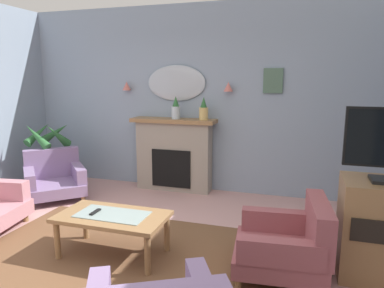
{
  "coord_description": "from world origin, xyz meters",
  "views": [
    {
      "loc": [
        1.59,
        -2.56,
        1.79
      ],
      "look_at": [
        0.28,
        1.6,
        0.97
      ],
      "focal_mm": 32.99,
      "sensor_mm": 36.0,
      "label": 1
    }
  ],
  "objects_px": {
    "wall_mirror": "(176,83)",
    "potted_plant_corner_palm": "(49,157)",
    "fireplace": "(174,155)",
    "mantel_vase_centre": "(176,109)",
    "wall_sconce_left": "(127,86)",
    "framed_picture": "(273,81)",
    "armchair_beside_couch": "(54,178)",
    "wall_sconce_right": "(228,87)",
    "tv_remote": "(95,212)",
    "armchair_near_fireplace": "(289,243)",
    "coffee_table": "(113,220)",
    "mantel_vase_left": "(204,110)"
  },
  "relations": [
    {
      "from": "fireplace",
      "to": "potted_plant_corner_palm",
      "type": "relative_size",
      "value": 1.21
    },
    {
      "from": "wall_sconce_right",
      "to": "coffee_table",
      "type": "xyz_separation_m",
      "value": [
        -0.68,
        -2.33,
        -1.28
      ]
    },
    {
      "from": "framed_picture",
      "to": "tv_remote",
      "type": "height_order",
      "value": "framed_picture"
    },
    {
      "from": "fireplace",
      "to": "armchair_near_fireplace",
      "type": "bearing_deg",
      "value": -47.45
    },
    {
      "from": "mantel_vase_centre",
      "to": "armchair_beside_couch",
      "type": "xyz_separation_m",
      "value": [
        -1.65,
        -0.87,
        -1.01
      ]
    },
    {
      "from": "wall_sconce_right",
      "to": "potted_plant_corner_palm",
      "type": "distance_m",
      "value": 3.11
    },
    {
      "from": "wall_sconce_left",
      "to": "potted_plant_corner_palm",
      "type": "bearing_deg",
      "value": -151.21
    },
    {
      "from": "mantel_vase_left",
      "to": "framed_picture",
      "type": "distance_m",
      "value": 1.11
    },
    {
      "from": "wall_sconce_right",
      "to": "armchair_near_fireplace",
      "type": "xyz_separation_m",
      "value": [
        1.04,
        -2.15,
        -1.35
      ]
    },
    {
      "from": "wall_mirror",
      "to": "armchair_beside_couch",
      "type": "bearing_deg",
      "value": -146.9
    },
    {
      "from": "fireplace",
      "to": "mantel_vase_centre",
      "type": "height_order",
      "value": "mantel_vase_centre"
    },
    {
      "from": "wall_sconce_right",
      "to": "potted_plant_corner_palm",
      "type": "xyz_separation_m",
      "value": [
        -2.83,
        -0.62,
        -1.15
      ]
    },
    {
      "from": "tv_remote",
      "to": "mantel_vase_centre",
      "type": "bearing_deg",
      "value": 88.34
    },
    {
      "from": "mantel_vase_left",
      "to": "framed_picture",
      "type": "height_order",
      "value": "framed_picture"
    },
    {
      "from": "wall_sconce_right",
      "to": "coffee_table",
      "type": "distance_m",
      "value": 2.74
    },
    {
      "from": "wall_sconce_right",
      "to": "tv_remote",
      "type": "distance_m",
      "value": 2.78
    },
    {
      "from": "fireplace",
      "to": "armchair_near_fireplace",
      "type": "relative_size",
      "value": 1.52
    },
    {
      "from": "mantel_vase_centre",
      "to": "potted_plant_corner_palm",
      "type": "height_order",
      "value": "mantel_vase_centre"
    },
    {
      "from": "wall_sconce_left",
      "to": "potted_plant_corner_palm",
      "type": "distance_m",
      "value": 1.72
    },
    {
      "from": "coffee_table",
      "to": "armchair_beside_couch",
      "type": "distance_m",
      "value": 2.22
    },
    {
      "from": "mantel_vase_centre",
      "to": "potted_plant_corner_palm",
      "type": "xyz_separation_m",
      "value": [
        -2.03,
        -0.5,
        -0.8
      ]
    },
    {
      "from": "mantel_vase_centre",
      "to": "armchair_beside_couch",
      "type": "bearing_deg",
      "value": -152.12
    },
    {
      "from": "fireplace",
      "to": "armchair_beside_couch",
      "type": "xyz_separation_m",
      "value": [
        -1.6,
        -0.9,
        -0.27
      ]
    },
    {
      "from": "armchair_beside_couch",
      "to": "mantel_vase_left",
      "type": "bearing_deg",
      "value": 22.57
    },
    {
      "from": "mantel_vase_left",
      "to": "armchair_near_fireplace",
      "type": "relative_size",
      "value": 0.39
    },
    {
      "from": "mantel_vase_left",
      "to": "armchair_beside_couch",
      "type": "distance_m",
      "value": 2.49
    },
    {
      "from": "wall_mirror",
      "to": "framed_picture",
      "type": "bearing_deg",
      "value": 0.38
    },
    {
      "from": "fireplace",
      "to": "armchair_beside_couch",
      "type": "bearing_deg",
      "value": -150.61
    },
    {
      "from": "armchair_near_fireplace",
      "to": "tv_remote",
      "type": "bearing_deg",
      "value": -173.92
    },
    {
      "from": "wall_mirror",
      "to": "potted_plant_corner_palm",
      "type": "height_order",
      "value": "wall_mirror"
    },
    {
      "from": "tv_remote",
      "to": "armchair_near_fireplace",
      "type": "xyz_separation_m",
      "value": [
        1.9,
        0.2,
        -0.15
      ]
    },
    {
      "from": "mantel_vase_left",
      "to": "potted_plant_corner_palm",
      "type": "relative_size",
      "value": 0.31
    },
    {
      "from": "framed_picture",
      "to": "armchair_beside_couch",
      "type": "xyz_separation_m",
      "value": [
        -3.1,
        -1.05,
        -1.44
      ]
    },
    {
      "from": "wall_mirror",
      "to": "coffee_table",
      "type": "relative_size",
      "value": 0.87
    },
    {
      "from": "wall_mirror",
      "to": "framed_picture",
      "type": "xyz_separation_m",
      "value": [
        1.5,
        0.01,
        0.04
      ]
    },
    {
      "from": "framed_picture",
      "to": "coffee_table",
      "type": "xyz_separation_m",
      "value": [
        -1.33,
        -2.39,
        -1.37
      ]
    },
    {
      "from": "wall_sconce_right",
      "to": "framed_picture",
      "type": "relative_size",
      "value": 0.39
    },
    {
      "from": "armchair_beside_couch",
      "to": "potted_plant_corner_palm",
      "type": "height_order",
      "value": "potted_plant_corner_palm"
    },
    {
      "from": "wall_sconce_left",
      "to": "mantel_vase_left",
      "type": "bearing_deg",
      "value": -5.08
    },
    {
      "from": "mantel_vase_left",
      "to": "armchair_near_fireplace",
      "type": "distance_m",
      "value": 2.65
    },
    {
      "from": "fireplace",
      "to": "wall_sconce_right",
      "type": "xyz_separation_m",
      "value": [
        0.85,
        0.09,
        1.09
      ]
    },
    {
      "from": "wall_sconce_left",
      "to": "tv_remote",
      "type": "bearing_deg",
      "value": -70.41
    },
    {
      "from": "potted_plant_corner_palm",
      "to": "wall_sconce_left",
      "type": "bearing_deg",
      "value": 28.79
    },
    {
      "from": "wall_sconce_left",
      "to": "framed_picture",
      "type": "bearing_deg",
      "value": 1.46
    },
    {
      "from": "tv_remote",
      "to": "armchair_beside_couch",
      "type": "relative_size",
      "value": 0.14
    },
    {
      "from": "framed_picture",
      "to": "armchair_near_fireplace",
      "type": "bearing_deg",
      "value": -80.08
    },
    {
      "from": "wall_sconce_left",
      "to": "tv_remote",
      "type": "distance_m",
      "value": 2.77
    },
    {
      "from": "coffee_table",
      "to": "armchair_beside_couch",
      "type": "xyz_separation_m",
      "value": [
        -1.77,
        1.34,
        -0.08
      ]
    },
    {
      "from": "armchair_beside_couch",
      "to": "armchair_near_fireplace",
      "type": "bearing_deg",
      "value": -18.31
    },
    {
      "from": "armchair_near_fireplace",
      "to": "framed_picture",
      "type": "bearing_deg",
      "value": 99.92
    }
  ]
}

